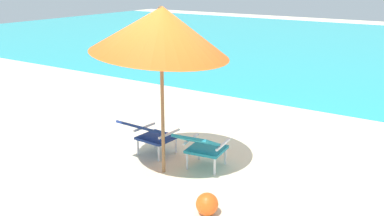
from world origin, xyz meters
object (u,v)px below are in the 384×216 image
Objects in this scene: lounge_chair_left at (149,133)px; beach_umbrella_center at (161,30)px; beach_ball at (207,204)px; lounge_chair_right at (202,145)px.

lounge_chair_left is 1.76m from beach_umbrella_center.
lounge_chair_left is 0.36× the size of beach_umbrella_center.
beach_ball is at bearing -30.28° from lounge_chair_left.
beach_umbrella_center is at bearing 150.17° from beach_ball.
lounge_chair_right is 1.74m from beach_umbrella_center.
lounge_chair_right reaches higher than beach_ball.
beach_ball is (0.73, -1.01, -0.27)m from lounge_chair_right.
beach_umbrella_center reaches higher than beach_ball.
lounge_chair_right is 0.38× the size of beach_umbrella_center.
beach_umbrella_center is at bearing -31.28° from lounge_chair_left.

